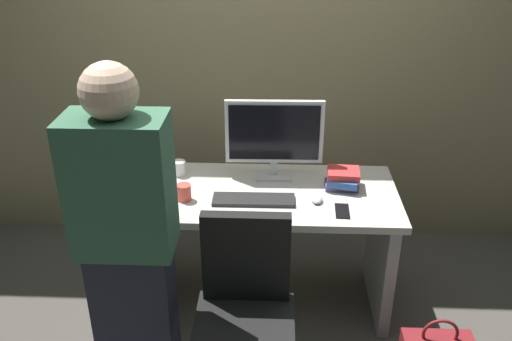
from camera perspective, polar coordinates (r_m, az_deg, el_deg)
The scene contains 12 objects.
ground_plane at distance 3.37m, azimuth 0.04°, elevation -13.21°, with size 9.00×9.00×0.00m, color #4C4742.
wall_back at distance 3.47m, azimuth 0.62°, elevation 15.63°, with size 6.40×0.10×3.00m, color #8C7F5B.
desk at distance 3.07m, azimuth 0.04°, elevation -5.79°, with size 1.53×0.69×0.73m.
office_chair at distance 2.54m, azimuth -1.17°, elevation -16.15°, with size 0.52×0.52×0.94m.
person_at_desk at distance 2.36m, azimuth -13.21°, elevation -8.05°, with size 0.40×0.24×1.64m.
monitor at distance 3.00m, azimuth 1.92°, elevation 3.71°, with size 0.54×0.14×0.46m.
keyboard at distance 2.85m, azimuth -0.25°, elevation -3.08°, with size 0.43×0.13×0.02m, color #262626.
mouse at distance 2.87m, azimuth 6.35°, elevation -2.92°, with size 0.06×0.10×0.03m, color white.
cup_near_keyboard at distance 2.87m, azimuth -7.54°, elevation -2.29°, with size 0.07×0.07×0.09m, color #D84C3F.
cup_by_monitor at distance 3.14m, azimuth -8.06°, elevation 0.25°, with size 0.08×0.08×0.09m, color silver.
book_stack at distance 3.01m, azimuth 9.08°, elevation -0.88°, with size 0.19×0.19×0.10m.
cell_phone at distance 2.80m, azimuth 9.00°, elevation -4.20°, with size 0.07×0.14×0.01m, color black.
Camera 1 is at (0.11, -2.60, 2.14)m, focal length 38.25 mm.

